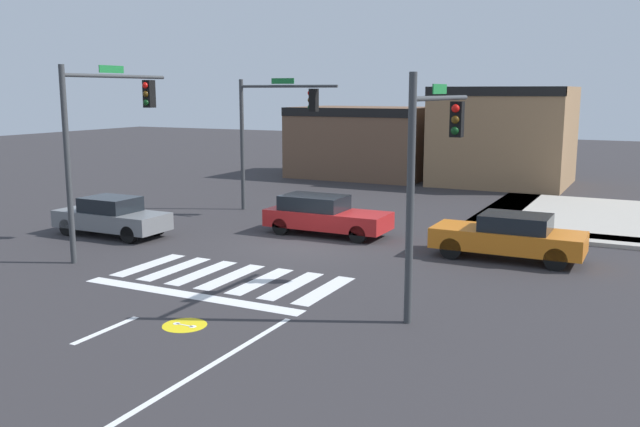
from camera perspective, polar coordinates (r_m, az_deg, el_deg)
name	(u,v)px	position (r m, az deg, el deg)	size (l,w,h in m)	color
ground_plane	(304,246)	(23.74, -1.36, -2.71)	(120.00, 120.00, 0.00)	#302D30
crosswalk_near	(231,277)	(20.00, -7.44, -5.26)	(6.59, 2.92, 0.01)	silver
lane_markings	(52,381)	(13.93, -21.45, -12.90)	(6.80, 20.25, 0.01)	white
bike_detector_marking	(185,325)	(16.18, -11.23, -9.13)	(1.03, 1.03, 0.01)	yellow
curb_corner_northeast	(592,219)	(30.39, 21.73, -0.44)	(10.00, 10.60, 0.15)	#B2AA9E
storefront_row	(439,138)	(41.45, 9.92, 6.19)	(16.35, 6.80, 5.53)	brown
traffic_signal_southwest	(105,124)	(23.29, -17.52, 7.14)	(0.32, 4.72, 6.12)	#383A3D
traffic_signal_southeast	(433,151)	(16.89, 9.43, 5.13)	(0.32, 4.52, 5.72)	#383A3D
traffic_signal_northwest	(273,120)	(29.94, -3.93, 7.82)	(4.79, 0.32, 5.84)	#383A3D
car_red	(324,215)	(25.46, 0.35, -0.12)	(4.62, 1.79, 1.45)	red
car_gray	(111,217)	(26.45, -17.01, -0.24)	(4.38, 1.71, 1.44)	slate
car_orange	(509,236)	(22.52, 15.52, -1.84)	(4.70, 1.81, 1.47)	orange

